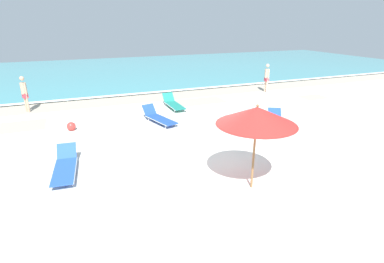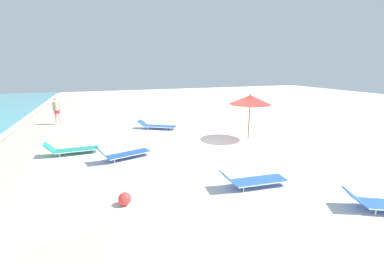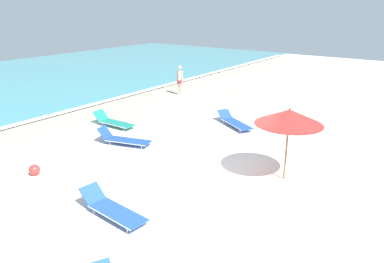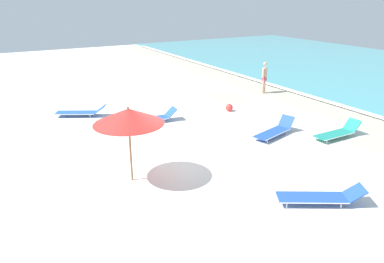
% 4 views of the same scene
% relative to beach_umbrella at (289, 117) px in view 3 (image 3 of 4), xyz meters
% --- Properties ---
extents(ground_plane, '(60.00, 60.00, 0.16)m').
position_rel_beach_umbrella_xyz_m(ground_plane, '(-0.35, 1.65, -2.10)').
color(ground_plane, silver).
extents(beach_umbrella, '(2.05, 2.05, 2.32)m').
position_rel_beach_umbrella_xyz_m(beach_umbrella, '(0.00, 0.00, 0.00)').
color(beach_umbrella, olive).
rests_on(beach_umbrella, ground_plane).
extents(sun_lounger_under_umbrella, '(1.67, 2.27, 0.50)m').
position_rel_beach_umbrella_xyz_m(sun_lounger_under_umbrella, '(3.76, 3.92, -1.81)').
color(sun_lounger_under_umbrella, blue).
rests_on(sun_lounger_under_umbrella, ground_plane).
extents(sun_lounger_beside_umbrella, '(0.79, 2.17, 0.56)m').
position_rel_beach_umbrella_xyz_m(sun_lounger_beside_umbrella, '(-4.67, 2.76, -1.81)').
color(sun_lounger_beside_umbrella, blue).
rests_on(sun_lounger_beside_umbrella, ground_plane).
extents(sun_lounger_near_water_left, '(0.66, 2.10, 0.59)m').
position_rel_beach_umbrella_xyz_m(sun_lounger_near_water_left, '(0.58, 8.31, -1.80)').
color(sun_lounger_near_water_left, '#1E8475').
rests_on(sun_lounger_near_water_left, ground_plane).
extents(sun_lounger_mid_beach_solo, '(1.16, 2.18, 0.63)m').
position_rel_beach_umbrella_xyz_m(sun_lounger_mid_beach_solo, '(-0.78, 6.30, -1.80)').
color(sun_lounger_mid_beach_solo, blue).
rests_on(sun_lounger_mid_beach_solo, ground_plane).
extents(beachgoer_shoreline_child, '(0.27, 0.45, 1.76)m').
position_rel_beach_umbrella_xyz_m(beachgoer_shoreline_child, '(7.16, 9.58, -1.02)').
color(beachgoer_shoreline_child, beige).
rests_on(beachgoer_shoreline_child, ground_plane).
extents(beach_ball, '(0.36, 0.36, 0.36)m').
position_rel_beach_umbrella_xyz_m(beach_ball, '(-4.42, 6.62, -1.84)').
color(beach_ball, red).
rests_on(beach_ball, ground_plane).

